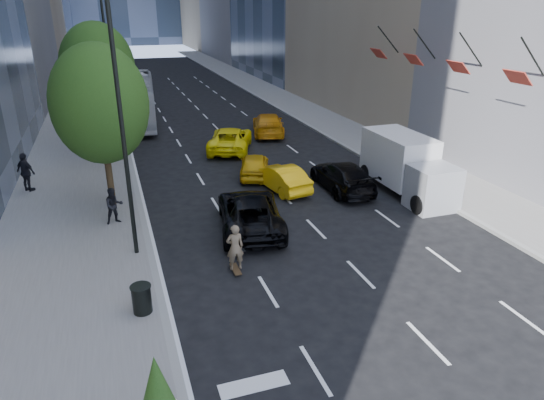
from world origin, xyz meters
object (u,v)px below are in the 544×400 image
object	(u,v)px
trash_can	(142,299)
planter_shrub	(158,400)
box_truck	(407,165)
skateboarder	(235,250)
black_sedan_mercedes	(342,176)
black_sedan_lincoln	(250,212)
city_bus	(134,99)

from	to	relation	value
trash_can	planter_shrub	xyz separation A→B (m)	(-0.00, -4.94, 0.60)
box_truck	planter_shrub	size ratio (longest dim) A/B	2.76
skateboarder	planter_shrub	bearing A→B (deg)	63.01
box_truck	planter_shrub	world-z (taller)	box_truck
skateboarder	trash_can	world-z (taller)	skateboarder
black_sedan_mercedes	box_truck	xyz separation A→B (m)	(2.87, -1.40, 0.73)
black_sedan_lincoln	box_truck	distance (m)	8.90
skateboarder	box_truck	size ratio (longest dim) A/B	0.29
skateboarder	trash_can	xyz separation A→B (m)	(-3.40, -1.68, -0.28)
black_sedan_mercedes	planter_shrub	size ratio (longest dim) A/B	2.32
skateboarder	black_sedan_mercedes	world-z (taller)	skateboarder
box_truck	trash_can	world-z (taller)	box_truck
skateboarder	trash_can	bearing A→B (deg)	26.51
city_bus	trash_can	world-z (taller)	city_bus
black_sedan_lincoln	planter_shrub	xyz separation A→B (m)	(-4.94, -10.00, 0.43)
box_truck	trash_can	size ratio (longest dim) A/B	6.84
city_bus	black_sedan_mercedes	bearing A→B (deg)	-60.75
black_sedan_mercedes	box_truck	distance (m)	3.27
skateboarder	black_sedan_mercedes	size ratio (longest dim) A/B	0.34
black_sedan_lincoln	city_bus	size ratio (longest dim) A/B	0.42
skateboarder	planter_shrub	distance (m)	7.45
skateboarder	city_bus	size ratio (longest dim) A/B	0.13
skateboarder	black_sedan_lincoln	distance (m)	3.72
skateboarder	planter_shrub	world-z (taller)	planter_shrub
black_sedan_mercedes	box_truck	bearing A→B (deg)	156.20
skateboarder	black_sedan_mercedes	bearing A→B (deg)	-139.04
skateboarder	box_truck	distance (m)	11.43
skateboarder	city_bus	bearing A→B (deg)	-86.30
skateboarder	trash_can	distance (m)	3.80
trash_can	planter_shrub	size ratio (longest dim) A/B	0.40
trash_can	black_sedan_lincoln	bearing A→B (deg)	45.68
skateboarder	city_bus	xyz separation A→B (m)	(-1.60, 26.13, 0.96)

